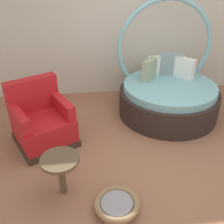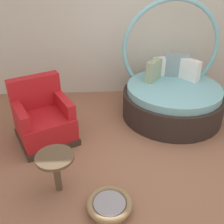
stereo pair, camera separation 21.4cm
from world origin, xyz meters
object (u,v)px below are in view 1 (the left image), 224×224
Objects in this scene: red_armchair at (42,122)px; round_daybed at (168,92)px; pet_basket at (117,205)px; side_table at (60,165)px.

round_daybed is at bearing 16.90° from red_armchair.
pet_basket is (0.93, -1.41, -0.26)m from red_armchair.
round_daybed is 2.21m from red_armchair.
pet_basket is at bearing -120.00° from round_daybed.
pet_basket is at bearing -56.48° from red_armchair.
side_table is (0.33, -1.07, 0.10)m from red_armchair.
round_daybed reaches higher than side_table.
round_daybed is at bearing 43.89° from side_table.
side_table is at bearing 150.91° from pet_basket.
pet_basket is 0.77m from side_table.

